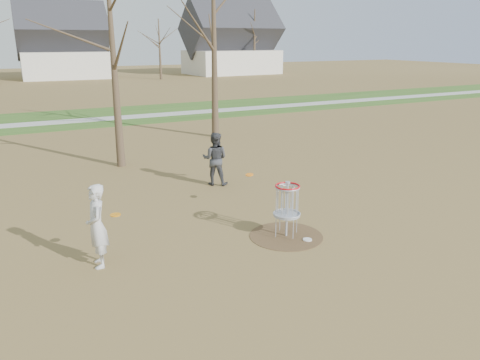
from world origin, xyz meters
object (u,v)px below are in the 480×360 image
at_px(player_standing, 97,226).
at_px(player_throwing, 215,159).
at_px(disc_golf_basket, 287,201).
at_px(disc_grounded, 307,240).

distance_m(player_standing, player_throwing, 6.20).
bearing_deg(disc_golf_basket, disc_grounded, -54.79).
relative_size(player_standing, disc_grounded, 8.15).
bearing_deg(player_throwing, disc_grounded, 125.41).
bearing_deg(player_standing, disc_golf_basket, 88.50).
xyz_separation_m(disc_grounded, disc_golf_basket, (-0.32, 0.45, 0.89)).
distance_m(player_standing, disc_golf_basket, 4.38).
xyz_separation_m(player_throwing, disc_golf_basket, (-0.21, -4.69, 0.04)).
distance_m(disc_grounded, disc_golf_basket, 1.05).
xyz_separation_m(player_standing, player_throwing, (4.57, 4.20, -0.02)).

